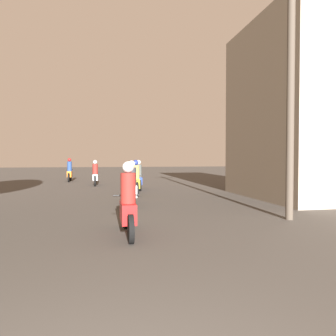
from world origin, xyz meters
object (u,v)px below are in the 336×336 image
at_px(motorcycle_blue, 138,178).
at_px(utility_pole_near, 291,78).
at_px(motorcycle_orange, 70,172).
at_px(motorcycle_red, 128,206).
at_px(building_right_near, 308,111).
at_px(motorcycle_yellow, 136,181).
at_px(motorcycle_silver, 95,175).
at_px(motorcycle_white, 132,188).

distance_m(motorcycle_blue, utility_pole_near, 10.02).
distance_m(motorcycle_blue, motorcycle_orange, 8.17).
xyz_separation_m(motorcycle_red, building_right_near, (7.90, 5.33, 3.00)).
distance_m(motorcycle_red, utility_pole_near, 5.45).
height_order(motorcycle_red, motorcycle_yellow, motorcycle_red).
xyz_separation_m(motorcycle_silver, building_right_near, (8.83, -7.86, 3.01)).
xyz_separation_m(building_right_near, utility_pole_near, (-3.53, -4.39, 0.12)).
xyz_separation_m(motorcycle_white, motorcycle_orange, (-3.24, 12.63, 0.03)).
height_order(building_right_near, utility_pole_near, building_right_near).
xyz_separation_m(motorcycle_red, motorcycle_white, (0.47, 4.39, -0.00)).
bearing_deg(motorcycle_white, utility_pole_near, -42.65).
xyz_separation_m(motorcycle_blue, utility_pole_near, (3.05, -9.01, 3.13)).
relative_size(motorcycle_red, motorcycle_silver, 1.05).
xyz_separation_m(motorcycle_yellow, utility_pole_near, (3.44, -6.62, 3.12)).
height_order(motorcycle_blue, building_right_near, building_right_near).
height_order(motorcycle_orange, building_right_near, building_right_near).
relative_size(motorcycle_orange, building_right_near, 0.29).
bearing_deg(motorcycle_white, motorcycle_orange, 103.30).
height_order(motorcycle_yellow, motorcycle_orange, motorcycle_orange).
height_order(motorcycle_red, motorcycle_silver, motorcycle_red).
relative_size(motorcycle_white, motorcycle_yellow, 1.07).
distance_m(motorcycle_red, motorcycle_orange, 17.25).
xyz_separation_m(motorcycle_blue, building_right_near, (6.58, -4.62, 3.01)).
bearing_deg(motorcycle_blue, motorcycle_white, -105.44).
height_order(motorcycle_red, utility_pole_near, utility_pole_near).
bearing_deg(motorcycle_silver, motorcycle_orange, 107.46).
bearing_deg(motorcycle_yellow, motorcycle_white, -102.66).
bearing_deg(motorcycle_silver, motorcycle_yellow, -79.81).
xyz_separation_m(motorcycle_blue, motorcycle_orange, (-4.09, 7.07, 0.03)).
relative_size(motorcycle_red, motorcycle_yellow, 1.05).
relative_size(motorcycle_yellow, building_right_near, 0.26).
bearing_deg(motorcycle_red, utility_pole_near, 5.16).
bearing_deg(motorcycle_yellow, motorcycle_red, -101.37).
bearing_deg(utility_pole_near, motorcycle_orange, 113.93).
bearing_deg(motorcycle_blue, utility_pole_near, -78.06).
distance_m(motorcycle_silver, building_right_near, 12.20).
bearing_deg(utility_pole_near, motorcycle_red, -167.88).
bearing_deg(building_right_near, motorcycle_silver, 138.35).
bearing_deg(motorcycle_orange, motorcycle_white, -69.23).
relative_size(motorcycle_silver, motorcycle_orange, 0.90).
distance_m(motorcycle_red, motorcycle_blue, 10.04).
bearing_deg(building_right_near, motorcycle_orange, 132.39).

